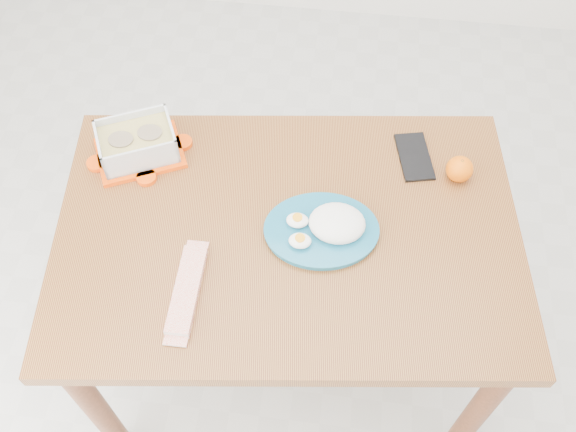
# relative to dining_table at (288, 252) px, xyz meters

# --- Properties ---
(ground) EXTENTS (3.50, 3.50, 0.00)m
(ground) POSITION_rel_dining_table_xyz_m (0.03, 0.06, -0.64)
(ground) COLOR #B7B7B2
(ground) RESTS_ON ground
(dining_table) EXTENTS (1.22, 0.89, 0.75)m
(dining_table) POSITION_rel_dining_table_xyz_m (0.00, 0.00, 0.00)
(dining_table) COLOR #926129
(dining_table) RESTS_ON ground
(food_container) EXTENTS (0.27, 0.24, 0.09)m
(food_container) POSITION_rel_dining_table_xyz_m (-0.42, 0.19, 0.15)
(food_container) COLOR #FF4B07
(food_container) RESTS_ON dining_table
(orange_fruit) EXTENTS (0.07, 0.07, 0.07)m
(orange_fruit) POSITION_rel_dining_table_xyz_m (0.41, 0.22, 0.14)
(orange_fruit) COLOR #EC6504
(orange_fruit) RESTS_ON dining_table
(rice_plate) EXTENTS (0.31, 0.31, 0.07)m
(rice_plate) POSITION_rel_dining_table_xyz_m (0.09, 0.01, 0.13)
(rice_plate) COLOR #176282
(rice_plate) RESTS_ON dining_table
(candy_bar) EXTENTS (0.06, 0.22, 0.02)m
(candy_bar) POSITION_rel_dining_table_xyz_m (-0.21, -0.20, 0.12)
(candy_bar) COLOR red
(candy_bar) RESTS_ON dining_table
(smartphone) EXTENTS (0.11, 0.17, 0.01)m
(smartphone) POSITION_rel_dining_table_xyz_m (0.30, 0.27, 0.11)
(smartphone) COLOR black
(smartphone) RESTS_ON dining_table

